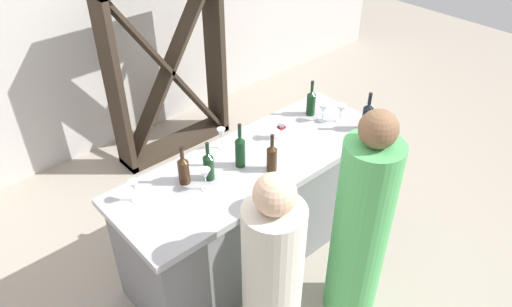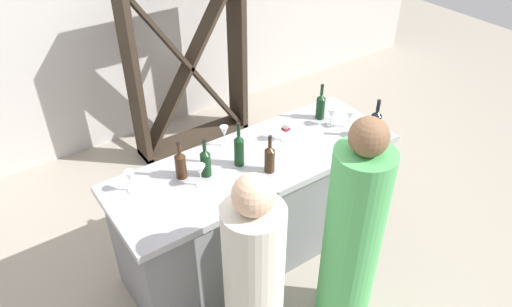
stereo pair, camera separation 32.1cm
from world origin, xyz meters
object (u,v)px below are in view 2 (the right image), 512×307
object	(u,v)px
wine_bottle_rightmost_dark_green	(321,106)
person_left_guest	(352,237)
wine_bottle_leftmost_amber_brown	(181,164)
wine_bottle_second_left_dark_green	(206,162)
wine_glass_near_right	(332,113)
wine_bottle_second_right_amber_brown	(270,158)
wine_glass_far_center	(130,177)
person_center_guest	(254,283)
wine_glass_near_center	(200,171)
wine_bottle_far_right_near_black	(375,123)
wine_glass_near_left	(350,115)
wine_glass_far_left	(286,129)
wine_glass_far_right	(224,132)
wine_rack	(188,66)
wine_bottle_center_dark_green	(239,149)

from	to	relation	value
wine_bottle_rightmost_dark_green	person_left_guest	size ratio (longest dim) A/B	0.18
wine_bottle_leftmost_amber_brown	wine_bottle_rightmost_dark_green	bearing A→B (deg)	1.87
wine_bottle_second_left_dark_green	wine_bottle_leftmost_amber_brown	bearing A→B (deg)	152.82
wine_glass_near_right	wine_bottle_second_right_amber_brown	bearing A→B (deg)	-164.91
wine_bottle_leftmost_amber_brown	wine_glass_far_center	distance (m)	0.33
person_center_guest	wine_bottle_second_left_dark_green	bearing A→B (deg)	10.27
wine_glass_near_center	wine_bottle_far_right_near_black	bearing A→B (deg)	-10.29
wine_glass_near_left	wine_glass_far_left	size ratio (longest dim) A/B	0.95
wine_bottle_rightmost_dark_green	wine_glass_near_left	xyz separation A→B (m)	(0.10, -0.22, -0.01)
wine_glass_far_right	wine_glass_far_left	bearing A→B (deg)	-26.11
wine_glass_near_left	person_center_guest	distance (m)	1.53
wine_bottle_rightmost_dark_green	wine_glass_near_left	world-z (taller)	wine_bottle_rightmost_dark_green
wine_rack	person_center_guest	distance (m)	2.53
wine_glass_near_right	person_left_guest	distance (m)	1.07
wine_bottle_leftmost_amber_brown	wine_glass_near_right	bearing A→B (deg)	-3.90
wine_glass_near_center	wine_glass_near_right	world-z (taller)	wine_glass_near_center
wine_glass_far_right	person_left_guest	size ratio (longest dim) A/B	0.10
wine_glass_far_center	person_center_guest	distance (m)	1.01
wine_bottle_far_right_near_black	wine_glass_near_center	xyz separation A→B (m)	(-1.33, 0.24, -0.00)
wine_glass_near_center	wine_glass_far_left	bearing A→B (deg)	7.34
wine_bottle_rightmost_dark_green	person_center_guest	world-z (taller)	person_center_guest
wine_bottle_leftmost_amber_brown	wine_bottle_rightmost_dark_green	distance (m)	1.24
wine_bottle_second_left_dark_green	wine_bottle_second_right_amber_brown	bearing A→B (deg)	-28.91
wine_glass_far_right	wine_bottle_leftmost_amber_brown	bearing A→B (deg)	-160.85
wine_glass_far_left	wine_bottle_far_right_near_black	bearing A→B (deg)	-31.11
wine_rack	person_left_guest	world-z (taller)	wine_rack
wine_glass_near_center	wine_glass_near_left	bearing A→B (deg)	-1.64
wine_bottle_center_dark_green	wine_glass_near_left	bearing A→B (deg)	-4.89
wine_bottle_far_right_near_black	wine_glass_far_center	bearing A→B (deg)	165.51
person_left_guest	wine_glass_far_left	bearing A→B (deg)	2.06
wine_bottle_leftmost_amber_brown	wine_glass_far_right	xyz separation A→B (m)	(0.43, 0.15, 0.01)
wine_bottle_far_right_near_black	wine_bottle_second_right_amber_brown	bearing A→B (deg)	172.92
wine_glass_near_right	person_center_guest	bearing A→B (deg)	-148.65
wine_glass_far_right	person_center_guest	size ratio (longest dim) A/B	0.11
wine_bottle_center_dark_green	wine_glass_near_right	distance (m)	0.85
wine_rack	wine_bottle_leftmost_amber_brown	world-z (taller)	wine_rack
wine_bottle_far_right_near_black	person_left_guest	distance (m)	0.96
wine_bottle_second_right_amber_brown	wine_glass_near_center	size ratio (longest dim) A/B	1.77
wine_bottle_second_left_dark_green	wine_glass_near_center	xyz separation A→B (m)	(-0.08, -0.07, 0.01)
wine_bottle_second_right_amber_brown	wine_glass_near_right	world-z (taller)	wine_bottle_second_right_amber_brown
wine_bottle_leftmost_amber_brown	person_left_guest	distance (m)	1.19
wine_rack	wine_bottle_second_right_amber_brown	distance (m)	1.85
wine_bottle_rightmost_dark_green	wine_glass_far_right	xyz separation A→B (m)	(-0.81, 0.11, 0.00)
wine_glass_far_center	person_center_guest	bearing A→B (deg)	-70.17
wine_rack	wine_bottle_leftmost_amber_brown	distance (m)	1.76
wine_glass_near_right	wine_glass_far_right	bearing A→B (deg)	164.03
wine_bottle_second_left_dark_green	person_center_guest	distance (m)	0.85
wine_bottle_leftmost_amber_brown	wine_bottle_rightmost_dark_green	size ratio (longest dim) A/B	0.95
wine_bottle_center_dark_green	wine_glass_far_right	bearing A→B (deg)	81.31
wine_rack	wine_bottle_second_left_dark_green	bearing A→B (deg)	-114.34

